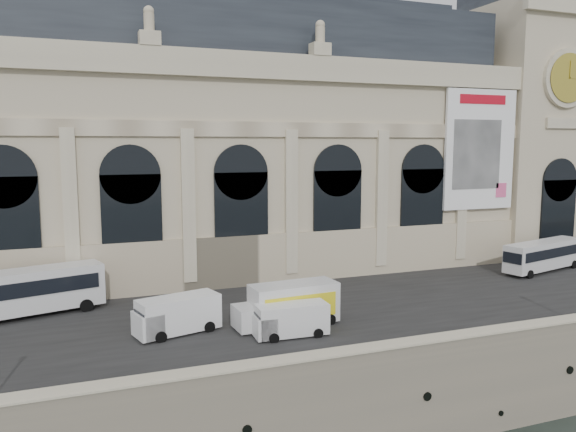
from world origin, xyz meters
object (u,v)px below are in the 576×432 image
Objects in this scene: bus_left at (17,292)px; van_c at (174,316)px; box_truck at (288,305)px; bus_right at (543,255)px; van_b at (287,320)px.

bus_left is 2.04× the size of van_c.
bus_left is 1.63× the size of box_truck.
bus_left reaches higher than bus_right.
bus_left is at bearing 178.03° from bus_right.
bus_left is at bearing 154.91° from box_truck.
box_truck reaches higher than van_b.
van_b is 0.83× the size of van_c.
bus_left is 13.48m from van_c.
bus_left is 51.23m from bus_right.
van_c is 0.80× the size of box_truck.
bus_left is at bearing 148.31° from van_b.
van_b is 2.51m from box_truck.
bus_right is (51.20, -1.76, -0.29)m from bus_left.
van_c reaches higher than van_b.
bus_left is 1.15× the size of bus_right.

